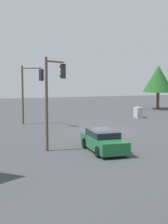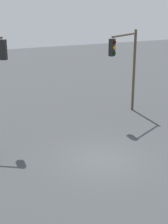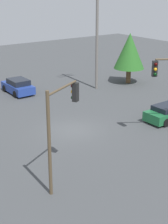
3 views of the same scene
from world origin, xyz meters
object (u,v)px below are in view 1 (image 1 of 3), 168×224
at_px(sedan_green, 103,141).
at_px(traffic_signal_main, 54,86).
at_px(traffic_signal_cross, 30,85).
at_px(electrical_cabinet, 138,112).

height_order(sedan_green, traffic_signal_main, traffic_signal_main).
height_order(traffic_signal_main, traffic_signal_cross, traffic_signal_main).
xyz_separation_m(sedan_green, traffic_signal_main, (2.35, 2.68, 3.41)).
relative_size(sedan_green, electrical_cabinet, 3.73).
bearing_deg(electrical_cabinet, sedan_green, 146.62).
bearing_deg(traffic_signal_main, traffic_signal_cross, 33.73).
distance_m(traffic_signal_main, electrical_cabinet, 17.28).
bearing_deg(electrical_cabinet, traffic_signal_cross, 100.03).
bearing_deg(sedan_green, traffic_signal_main, -41.29).
bearing_deg(traffic_signal_cross, sedan_green, -15.11).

